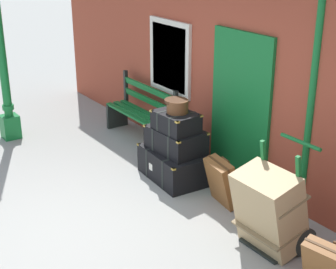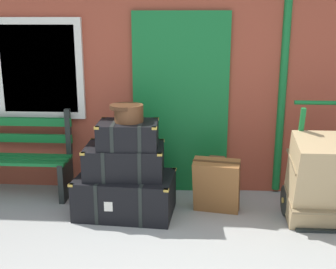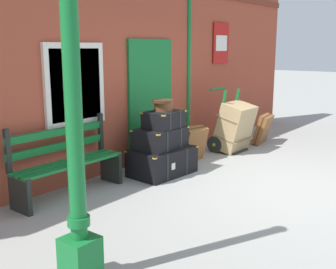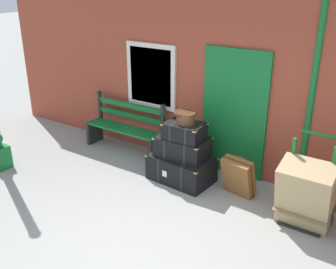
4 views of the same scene
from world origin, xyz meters
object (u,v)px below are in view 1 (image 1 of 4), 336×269
steamer_trunk_base (174,164)px  suitcase_beige (223,182)px  steamer_trunk_middle (176,140)px  round_hatbox (177,105)px  steamer_trunk_top (176,122)px  lamp_post (4,71)px  large_brown_trunk (269,210)px  platform_bench (142,114)px  porters_trolley (279,222)px

steamer_trunk_base → suitcase_beige: suitcase_beige is taller
steamer_trunk_middle → round_hatbox: round_hatbox is taller
steamer_trunk_base → suitcase_beige: (0.96, 0.08, 0.10)m
steamer_trunk_top → steamer_trunk_base: bearing=-179.0°
lamp_post → steamer_trunk_middle: size_ratio=3.70×
large_brown_trunk → suitcase_beige: (-1.05, 0.24, -0.17)m
platform_bench → round_hatbox: (1.56, -0.41, 0.66)m
lamp_post → porters_trolley: bearing=16.0°
steamer_trunk_base → round_hatbox: size_ratio=3.10×
large_brown_trunk → porters_trolley: bearing=90.0°
steamer_trunk_base → round_hatbox: round_hatbox is taller
steamer_trunk_middle → porters_trolley: bearing=-0.7°
lamp_post → large_brown_trunk: size_ratio=3.20×
platform_bench → steamer_trunk_middle: platform_bench is taller
steamer_trunk_top → lamp_post: bearing=-154.3°
steamer_trunk_top → large_brown_trunk: steamer_trunk_top is taller
lamp_post → suitcase_beige: size_ratio=4.88×
steamer_trunk_base → round_hatbox: (0.05, 0.01, 0.89)m
steamer_trunk_top → porters_trolley: size_ratio=0.52×
round_hatbox → porters_trolley: (1.96, -0.01, -0.83)m
round_hatbox → suitcase_beige: bearing=3.8°
platform_bench → suitcase_beige: (2.48, -0.35, -0.13)m
porters_trolley → suitcase_beige: 1.05m
porters_trolley → steamer_trunk_middle: bearing=179.3°
lamp_post → large_brown_trunk: bearing=14.1°
platform_bench → porters_trolley: (3.52, -0.42, -0.17)m
steamer_trunk_middle → large_brown_trunk: size_ratio=0.86×
round_hatbox → porters_trolley: bearing=-0.2°
lamp_post → steamer_trunk_top: lamp_post is taller
steamer_trunk_top → platform_bench: bearing=164.7°
steamer_trunk_top → porters_trolley: (1.96, 0.01, -0.60)m
platform_bench → steamer_trunk_top: size_ratio=2.54×
large_brown_trunk → platform_bench: bearing=170.4°
platform_bench → large_brown_trunk: (3.52, -0.59, 0.04)m
platform_bench → steamer_trunk_top: platform_bench is taller
lamp_post → platform_bench: size_ratio=1.92×
round_hatbox → suitcase_beige: 1.21m
round_hatbox → suitcase_beige: round_hatbox is taller
lamp_post → large_brown_trunk: lamp_post is taller
porters_trolley → large_brown_trunk: size_ratio=1.25×
steamer_trunk_top → suitcase_beige: steamer_trunk_top is taller
lamp_post → platform_bench: lamp_post is taller
large_brown_trunk → steamer_trunk_middle: bearing=174.4°
round_hatbox → lamp_post: bearing=-154.1°
platform_bench → round_hatbox: 1.74m
platform_bench → suitcase_beige: platform_bench is taller
round_hatbox → large_brown_trunk: (1.96, -0.18, -0.62)m
steamer_trunk_middle → porters_trolley: (2.01, -0.03, -0.31)m
platform_bench → suitcase_beige: size_ratio=2.54×
lamp_post → steamer_trunk_top: (2.88, 1.38, -0.30)m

